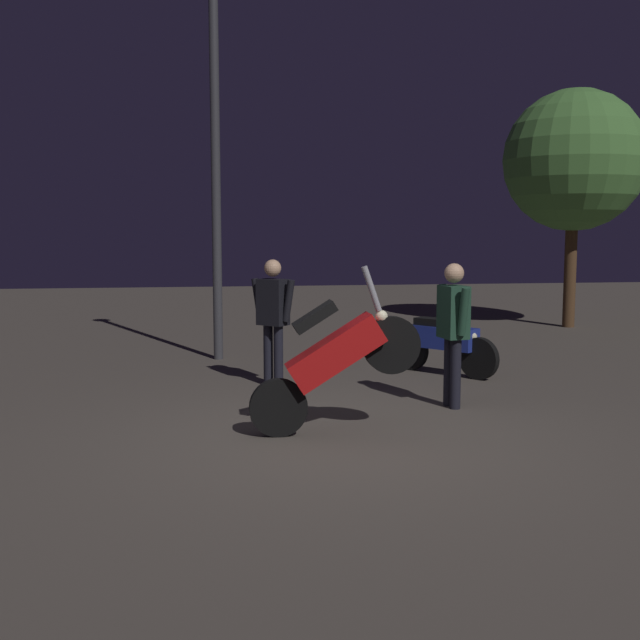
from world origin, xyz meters
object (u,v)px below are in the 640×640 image
object	(u,v)px
motorcycle_blue_parked_left	(443,343)
person_bystander_far	(273,311)
motorcycle_red_foreground	(335,358)
streetlamp_near	(215,119)
person_rider_beside	(453,323)

from	to	relation	value
motorcycle_blue_parked_left	person_bystander_far	distance (m)	2.45
motorcycle_blue_parked_left	person_bystander_far	size ratio (longest dim) A/B	0.84
motorcycle_red_foreground	streetlamp_near	size ratio (longest dim) A/B	0.29
motorcycle_red_foreground	person_rider_beside	world-z (taller)	motorcycle_red_foreground
motorcycle_red_foreground	person_rider_beside	xyz separation A→B (m)	(1.49, 0.96, 0.21)
person_rider_beside	streetlamp_near	distance (m)	5.16
motorcycle_red_foreground	motorcycle_blue_parked_left	world-z (taller)	motorcycle_red_foreground
streetlamp_near	motorcycle_red_foreground	bearing A→B (deg)	-77.45
person_bystander_far	motorcycle_blue_parked_left	bearing A→B (deg)	142.27
person_rider_beside	streetlamp_near	xyz separation A→B (m)	(-2.51, 3.66, 2.64)
person_rider_beside	motorcycle_blue_parked_left	bearing A→B (deg)	-112.76
motorcycle_red_foreground	streetlamp_near	bearing A→B (deg)	102.98
person_bystander_far	streetlamp_near	distance (m)	3.48
person_bystander_far	person_rider_beside	bearing A→B (deg)	93.05
motorcycle_red_foreground	motorcycle_blue_parked_left	distance (m)	3.52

